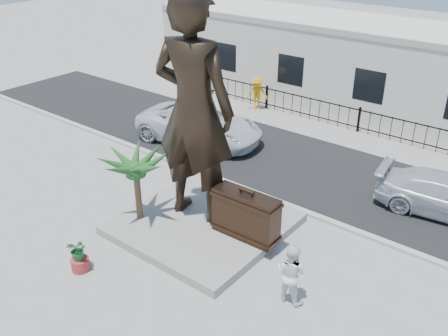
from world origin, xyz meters
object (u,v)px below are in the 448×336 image
object	(u,v)px
tourist	(291,273)
car_white	(200,125)
statue	(194,110)
suitcase	(246,215)

from	to	relation	value
tourist	car_white	bearing A→B (deg)	-36.14
statue	tourist	distance (m)	5.97
suitcase	car_white	xyz separation A→B (m)	(-6.62, 5.37, -0.24)
suitcase	tourist	distance (m)	2.93
statue	car_white	distance (m)	7.64
suitcase	car_white	world-z (taller)	suitcase
statue	suitcase	xyz separation A→B (m)	(2.21, -0.09, -3.08)
suitcase	tourist	bearing A→B (deg)	-29.93
tourist	car_white	distance (m)	11.41
tourist	suitcase	bearing A→B (deg)	-28.34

